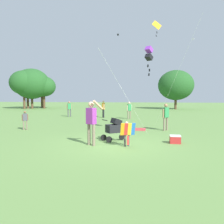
% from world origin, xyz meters
% --- Properties ---
extents(ground_plane, '(120.00, 120.00, 0.00)m').
position_xyz_m(ground_plane, '(0.00, 0.00, 0.00)').
color(ground_plane, '#668E47').
extents(treeline_distant, '(27.48, 7.02, 6.17)m').
position_xyz_m(treeline_distant, '(-9.77, 25.37, 3.67)').
color(treeline_distant, brown).
rests_on(treeline_distant, ground).
extents(child_with_butterfly_kite, '(0.60, 0.44, 1.00)m').
position_xyz_m(child_with_butterfly_kite, '(0.63, -0.28, 0.61)').
color(child_with_butterfly_kite, '#4C4C51').
rests_on(child_with_butterfly_kite, ground).
extents(person_adult_flyer, '(0.71, 0.50, 1.86)m').
position_xyz_m(person_adult_flyer, '(-0.82, -0.24, 1.07)').
color(person_adult_flyer, '#7F705B').
rests_on(person_adult_flyer, ground).
extents(stroller, '(1.05, 0.90, 1.03)m').
position_xyz_m(stroller, '(-0.01, 0.81, 0.61)').
color(stroller, black).
rests_on(stroller, ground).
extents(kite_adult_black, '(2.36, 3.13, 4.55)m').
position_xyz_m(kite_adult_black, '(1.53, 2.78, 4.16)').
color(kite_adult_black, purple).
rests_on(kite_adult_black, ground).
extents(kite_orange_delta, '(2.75, 2.74, 7.18)m').
position_xyz_m(kite_orange_delta, '(2.31, 6.94, 6.38)').
color(kite_orange_delta, '#F4A319').
rests_on(kite_orange_delta, ground).
extents(distant_kites_cluster, '(17.67, 8.58, 8.60)m').
position_xyz_m(distant_kites_cluster, '(6.46, 22.62, 12.65)').
color(distant_kites_cluster, blue).
extents(person_red_shirt, '(0.32, 0.26, 1.13)m').
position_xyz_m(person_red_shirt, '(-5.63, 3.46, 0.67)').
color(person_red_shirt, '#7F705B').
rests_on(person_red_shirt, ground).
extents(person_sitting_far, '(0.39, 0.38, 1.56)m').
position_xyz_m(person_sitting_far, '(2.58, 4.27, 0.92)').
color(person_sitting_far, '#7F705B').
rests_on(person_sitting_far, ground).
extents(person_couple_left, '(0.42, 0.33, 1.47)m').
position_xyz_m(person_couple_left, '(-5.70, 12.13, 0.87)').
color(person_couple_left, '#4C4C51').
rests_on(person_couple_left, ground).
extents(person_kid_running, '(0.33, 0.47, 1.57)m').
position_xyz_m(person_kid_running, '(-2.31, 11.66, 0.92)').
color(person_kid_running, '#232328').
rests_on(person_kid_running, ground).
extents(person_back_turned, '(0.40, 0.35, 1.49)m').
position_xyz_m(person_back_turned, '(0.12, 10.65, 0.88)').
color(person_back_turned, '#7F705B').
rests_on(person_back_turned, ground).
extents(picnic_blanket, '(1.65, 1.25, 0.02)m').
position_xyz_m(picnic_blanket, '(0.64, 4.53, 0.01)').
color(picnic_blanket, '#CC3D3D').
rests_on(picnic_blanket, ground).
extents(cooler_box, '(0.45, 0.33, 0.35)m').
position_xyz_m(cooler_box, '(2.62, 0.58, 0.18)').
color(cooler_box, red).
rests_on(cooler_box, ground).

